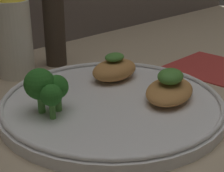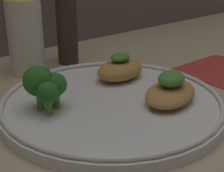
% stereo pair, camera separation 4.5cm
% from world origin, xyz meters
% --- Properties ---
extents(ground_plane, '(1.80, 1.80, 0.01)m').
position_xyz_m(ground_plane, '(0.00, 0.00, -0.01)').
color(ground_plane, tan).
extents(plate, '(0.30, 0.30, 0.02)m').
position_xyz_m(plate, '(0.00, 0.00, 0.01)').
color(plate, white).
rests_on(plate, ground_plane).
extents(grilled_meat_front, '(0.11, 0.09, 0.04)m').
position_xyz_m(grilled_meat_front, '(0.06, -0.05, 0.03)').
color(grilled_meat_front, '#BC7F42').
rests_on(grilled_meat_front, plate).
extents(grilled_meat_middle, '(0.09, 0.07, 0.04)m').
position_xyz_m(grilled_meat_middle, '(0.06, 0.05, 0.03)').
color(grilled_meat_middle, '#BC7F42').
rests_on(grilled_meat_middle, plate).
extents(broccoli_bunch, '(0.05, 0.06, 0.06)m').
position_xyz_m(broccoli_bunch, '(-0.08, 0.03, 0.05)').
color(broccoli_bunch, '#569942').
rests_on(broccoli_bunch, plate).
extents(sauce_bottle, '(0.06, 0.06, 0.15)m').
position_xyz_m(sauce_bottle, '(-0.02, 0.21, 0.07)').
color(sauce_bottle, silver).
rests_on(sauce_bottle, ground_plane).
extents(pepper_grinder, '(0.04, 0.04, 0.16)m').
position_xyz_m(pepper_grinder, '(0.06, 0.21, 0.07)').
color(pepper_grinder, '#382D23').
rests_on(pepper_grinder, ground_plane).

